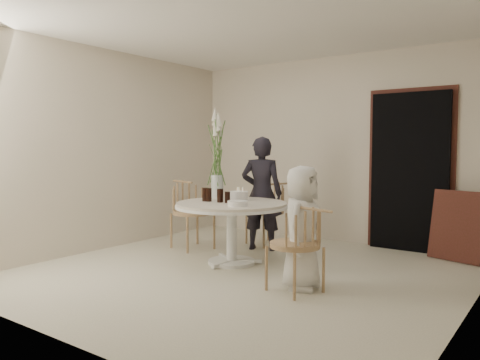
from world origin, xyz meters
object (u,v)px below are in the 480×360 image
Objects in this scene: birthday_cake at (239,196)px; flower_vase at (217,155)px; chair_left at (187,204)px; chair_right at (304,237)px; table at (232,212)px; girl at (262,193)px; chair_far at (273,204)px; boy at (302,227)px.

flower_vase is at bearing 170.22° from birthday_cake.
chair_left is 4.04× the size of birthday_cake.
chair_left is (-2.30, 0.94, 0.06)m from chair_right.
table is at bearing -97.24° from chair_right.
chair_right is at bearing -95.55° from chair_left.
table is 0.87m from girl.
birthday_cake is 0.20× the size of flower_vase.
flower_vase is (-0.24, -0.98, 0.72)m from chair_far.
girl is at bearing -59.51° from chair_far.
table is 1.21m from boy.
table is 1.11× the size of boy.
table is 1.52× the size of chair_far.
girl reaches higher than birthday_cake.
boy reaches higher than chair_right.
table is at bearing 77.14° from girl.
chair_left is 2.32m from boy.
table is 1.31m from chair_far.
boy reaches higher than chair_far.
chair_far is (-0.22, 1.29, -0.05)m from table.
flower_vase reaches higher than birthday_cake.
boy is at bearing -19.00° from table.
chair_right reaches higher than table.
chair_right is 3.66× the size of birthday_cake.
chair_left reaches higher than birthday_cake.
flower_vase reaches higher than chair_left.
chair_right is (1.25, -0.55, -0.08)m from table.
birthday_cake is at bearing -62.71° from chair_far.
girl is 6.67× the size of birthday_cake.
girl reaches higher than chair_right.
flower_vase reaches higher than chair_far.
girl reaches higher than chair_left.
girl reaches higher than table.
chair_far is 0.95× the size of chair_left.
flower_vase is (-0.33, -0.55, 0.52)m from girl.
flower_vase reaches higher than boy.
birthday_cake is at bearing -9.78° from flower_vase.
girl is at bearing -46.55° from chair_left.
boy is 5.28× the size of birthday_cake.
birthday_cake is at bearing 74.52° from girl.
chair_left is at bearing 172.12° from flower_vase.
boy is (1.36, -1.68, 0.04)m from chair_far.
chair_left is (-0.83, -0.90, 0.03)m from chair_far.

